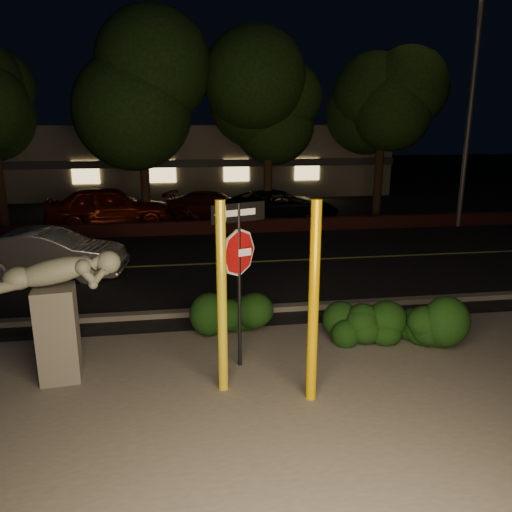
{
  "coord_description": "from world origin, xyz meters",
  "views": [
    {
      "loc": [
        -1.11,
        -7.59,
        4.17
      ],
      "look_at": [
        0.33,
        1.84,
        1.6
      ],
      "focal_mm": 35.0,
      "sensor_mm": 36.0,
      "label": 1
    }
  ],
  "objects": [
    {
      "name": "streetlight",
      "position": [
        9.97,
        11.13,
        6.17
      ],
      "size": [
        1.56,
        0.45,
        10.37
      ],
      "rotation": [
        0.0,
        0.0,
        0.02
      ],
      "color": "#4A4B4F",
      "rests_on": "ground"
    },
    {
      "name": "parked_car_dark",
      "position": [
        3.0,
        12.8,
        0.71
      ],
      "size": [
        5.55,
        3.51,
        1.43
      ],
      "primitive_type": "imported",
      "rotation": [
        0.0,
        0.0,
        1.81
      ],
      "color": "black",
      "rests_on": "ground"
    },
    {
      "name": "tree_far_b",
      "position": [
        -2.5,
        13.2,
        6.05
      ],
      "size": [
        5.2,
        5.2,
        8.41
      ],
      "color": "black",
      "rests_on": "ground"
    },
    {
      "name": "building",
      "position": [
        0.0,
        24.99,
        2.0
      ],
      "size": [
        22.0,
        10.2,
        4.0
      ],
      "color": "#71685A",
      "rests_on": "ground"
    },
    {
      "name": "parking_lot",
      "position": [
        0.0,
        17.0,
        0.01
      ],
      "size": [
        40.0,
        12.0,
        0.01
      ],
      "primitive_type": "cube",
      "color": "black",
      "rests_on": "ground"
    },
    {
      "name": "road",
      "position": [
        0.0,
        7.0,
        0.01
      ],
      "size": [
        80.0,
        8.0,
        0.01
      ],
      "primitive_type": "cube",
      "color": "black",
      "rests_on": "ground"
    },
    {
      "name": "brick_wall",
      "position": [
        0.0,
        11.3,
        0.25
      ],
      "size": [
        40.0,
        0.35,
        0.5
      ],
      "primitive_type": "cube",
      "color": "#4A1A17",
      "rests_on": "ground"
    },
    {
      "name": "silver_sedan",
      "position": [
        -4.72,
        6.35,
        0.67
      ],
      "size": [
        4.19,
        1.92,
        1.33
      ],
      "primitive_type": "imported",
      "rotation": [
        0.0,
        0.0,
        1.44
      ],
      "color": "silver",
      "rests_on": "ground"
    },
    {
      "name": "tree_far_c",
      "position": [
        2.5,
        12.8,
        5.66
      ],
      "size": [
        4.8,
        4.8,
        7.84
      ],
      "color": "black",
      "rests_on": "ground"
    },
    {
      "name": "hedge_right",
      "position": [
        2.41,
        1.01,
        0.53
      ],
      "size": [
        1.82,
        1.43,
        1.05
      ],
      "primitive_type": "ellipsoid",
      "rotation": [
        0.0,
        0.0,
        -0.41
      ],
      "color": "black",
      "rests_on": "ground"
    },
    {
      "name": "patio",
      "position": [
        0.0,
        -1.0,
        0.01
      ],
      "size": [
        14.0,
        6.0,
        0.02
      ],
      "primitive_type": "cube",
      "color": "#4C4944",
      "rests_on": "ground"
    },
    {
      "name": "sculpture",
      "position": [
        -3.14,
        0.37,
        1.33
      ],
      "size": [
        2.02,
        0.74,
        2.16
      ],
      "rotation": [
        0.0,
        0.0,
        0.11
      ],
      "color": "#4C4944",
      "rests_on": "ground"
    },
    {
      "name": "hedge_far_right",
      "position": [
        3.6,
        0.66,
        0.51
      ],
      "size": [
        1.53,
        1.02,
        1.02
      ],
      "primitive_type": "ellipsoid",
      "rotation": [
        0.0,
        0.0,
        0.07
      ],
      "color": "black",
      "rests_on": "ground"
    },
    {
      "name": "parked_car_red",
      "position": [
        -3.97,
        13.16,
        0.84
      ],
      "size": [
        5.11,
        2.41,
        1.69
      ],
      "primitive_type": "imported",
      "rotation": [
        0.0,
        0.0,
        1.66
      ],
      "color": "maroon",
      "rests_on": "ground"
    },
    {
      "name": "tree_far_d",
      "position": [
        7.5,
        13.3,
        5.42
      ],
      "size": [
        4.4,
        4.4,
        7.42
      ],
      "color": "black",
      "rests_on": "ground"
    },
    {
      "name": "lane_marking",
      "position": [
        0.0,
        7.0,
        0.02
      ],
      "size": [
        80.0,
        0.12,
        0.0
      ],
      "primitive_type": "cube",
      "color": "#B1A946",
      "rests_on": "road"
    },
    {
      "name": "parked_car_darkred",
      "position": [
        0.34,
        14.08,
        0.62
      ],
      "size": [
        4.56,
        2.95,
        1.23
      ],
      "primitive_type": "imported",
      "rotation": [
        0.0,
        0.0,
        1.26
      ],
      "color": "#42130D",
      "rests_on": "ground"
    },
    {
      "name": "signpost",
      "position": [
        -0.18,
        0.36,
        2.06
      ],
      "size": [
        0.92,
        0.39,
        2.9
      ],
      "rotation": [
        0.0,
        0.0,
        0.38
      ],
      "color": "black",
      "rests_on": "ground"
    },
    {
      "name": "curb",
      "position": [
        0.0,
        2.9,
        0.06
      ],
      "size": [
        80.0,
        0.25,
        0.12
      ],
      "primitive_type": "cube",
      "color": "#4C4944",
      "rests_on": "ground"
    },
    {
      "name": "yellow_pole_right",
      "position": [
        0.77,
        -0.88,
        1.56
      ],
      "size": [
        0.16,
        0.16,
        3.13
      ],
      "primitive_type": "cylinder",
      "color": "#E7B000",
      "rests_on": "ground"
    },
    {
      "name": "hedge_center",
      "position": [
        -0.26,
        1.87,
        0.47
      ],
      "size": [
        1.91,
        1.13,
        0.93
      ],
      "primitive_type": "ellipsoid",
      "rotation": [
        0.0,
        0.0,
        -0.17
      ],
      "color": "black",
      "rests_on": "ground"
    },
    {
      "name": "yellow_pole_left",
      "position": [
        -0.54,
        -0.4,
        1.54
      ],
      "size": [
        0.15,
        0.15,
        3.08
      ],
      "primitive_type": "cylinder",
      "color": "yellow",
      "rests_on": "ground"
    },
    {
      "name": "ground",
      "position": [
        0.0,
        10.0,
        0.0
      ],
      "size": [
        90.0,
        90.0,
        0.0
      ],
      "primitive_type": "plane",
      "color": "black",
      "rests_on": "ground"
    }
  ]
}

